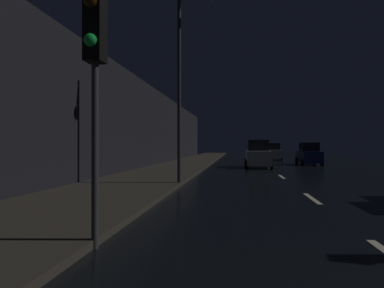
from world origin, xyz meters
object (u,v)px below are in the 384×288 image
(traffic_light_near_left, at_px, (95,30))
(car_parked_right_far, at_px, (309,155))
(car_approaching_headlights, at_px, (258,155))
(car_distant_taillights, at_px, (273,152))
(streetlamp_overhead, at_px, (189,59))

(traffic_light_near_left, bearing_deg, car_parked_right_far, 160.53)
(car_approaching_headlights, distance_m, car_parked_right_far, 6.38)
(car_distant_taillights, distance_m, car_parked_right_far, 9.42)
(traffic_light_near_left, distance_m, car_parked_right_far, 26.57)
(traffic_light_near_left, xyz_separation_m, car_approaching_headlights, (3.95, 20.68, -2.70))
(car_approaching_headlights, xyz_separation_m, car_parked_right_far, (4.73, 4.28, -0.08))
(car_distant_taillights, bearing_deg, car_approaching_headlights, 169.19)
(traffic_light_near_left, xyz_separation_m, car_parked_right_far, (8.69, 24.96, -2.78))
(traffic_light_near_left, distance_m, car_distant_taillights, 34.85)
(traffic_light_near_left, bearing_deg, streetlamp_overhead, 177.61)
(car_approaching_headlights, relative_size, car_parked_right_far, 1.09)
(car_parked_right_far, bearing_deg, traffic_light_near_left, 160.81)
(traffic_light_near_left, xyz_separation_m, car_distant_taillights, (6.52, 34.12, -2.78))
(traffic_light_near_left, bearing_deg, car_approaching_headlights, 168.90)
(car_distant_taillights, bearing_deg, car_parked_right_far, -166.71)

